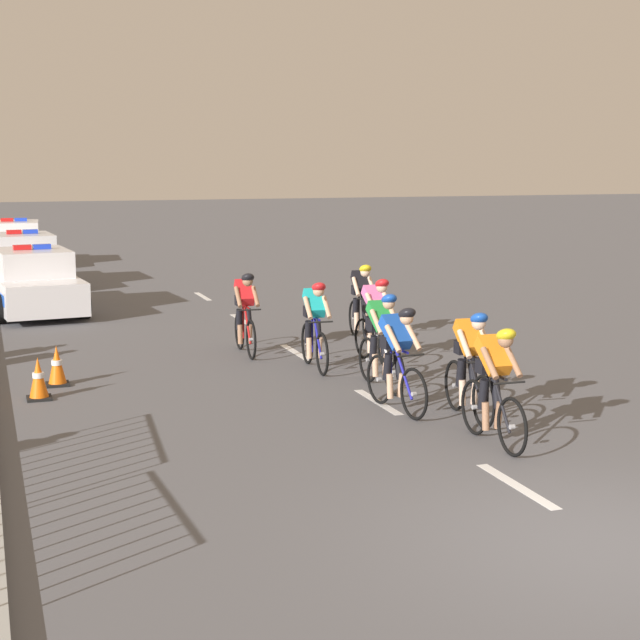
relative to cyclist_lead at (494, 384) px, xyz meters
The scene contains 15 objects.
ground_plane 3.38m from the cyclist_lead, 98.90° to the right, with size 160.00×160.00×0.00m, color #56565B.
lane_markings_centre 4.63m from the cyclist_lead, 96.41° to the left, with size 0.14×21.60×0.01m.
cyclist_lead is the anchor object (origin of this frame).
cyclist_second 1.25m from the cyclist_lead, 76.13° to the left, with size 0.44×1.72×1.56m.
cyclist_third 1.98m from the cyclist_lead, 103.94° to the left, with size 0.45×1.72×1.56m.
cyclist_fourth 3.30m from the cyclist_lead, 92.37° to the left, with size 0.42×1.72×1.56m.
cyclist_fifth 5.02m from the cyclist_lead, 97.55° to the left, with size 0.44×1.72×1.56m.
cyclist_sixth 5.11m from the cyclist_lead, 84.52° to the left, with size 0.42×1.72×1.56m.
cyclist_seventh 6.80m from the cyclist_lead, 102.15° to the left, with size 0.43×1.72×1.56m.
cyclist_eighth 7.39m from the cyclist_lead, 81.46° to the left, with size 0.45×1.72×1.56m.
police_car_nearest 14.00m from the cyclist_lead, 110.09° to the left, with size 2.32×4.55×1.59m.
police_car_second 18.92m from the cyclist_lead, 104.73° to the left, with size 2.25×4.52×1.59m.
police_car_third 24.71m from the cyclist_lead, 101.23° to the left, with size 2.20×4.50×1.59m.
traffic_cone_near 6.79m from the cyclist_lead, 140.34° to the left, with size 0.36×0.36×0.64m.
traffic_cone_mid 7.13m from the cyclist_lead, 133.28° to the left, with size 0.36×0.36×0.64m.
Camera 1 is at (-5.41, -7.31, 3.52)m, focal length 55.48 mm.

